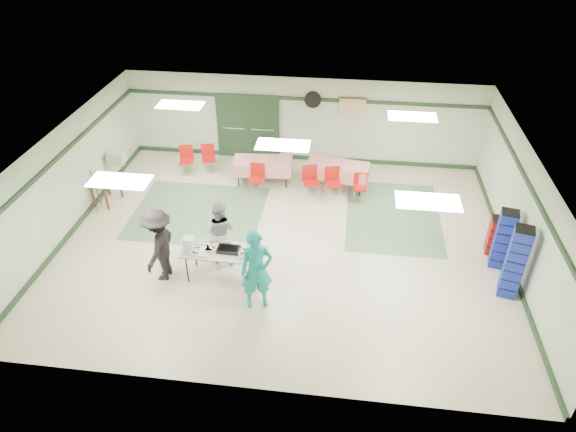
# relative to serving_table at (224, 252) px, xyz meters

# --- Properties ---
(floor) EXTENTS (11.00, 11.00, 0.00)m
(floor) POSITION_rel_serving_table_xyz_m (1.13, 1.54, -0.72)
(floor) COLOR beige
(floor) RESTS_ON ground
(ceiling) EXTENTS (11.00, 11.00, 0.00)m
(ceiling) POSITION_rel_serving_table_xyz_m (1.13, 1.54, 1.98)
(ceiling) COLOR white
(ceiling) RESTS_ON wall_back
(wall_back) EXTENTS (11.00, 0.00, 11.00)m
(wall_back) POSITION_rel_serving_table_xyz_m (1.13, 6.04, 0.63)
(wall_back) COLOR beige
(wall_back) RESTS_ON floor
(wall_front) EXTENTS (11.00, 0.00, 11.00)m
(wall_front) POSITION_rel_serving_table_xyz_m (1.13, -2.96, 0.63)
(wall_front) COLOR beige
(wall_front) RESTS_ON floor
(wall_left) EXTENTS (0.00, 9.00, 9.00)m
(wall_left) POSITION_rel_serving_table_xyz_m (-4.37, 1.54, 0.63)
(wall_left) COLOR beige
(wall_left) RESTS_ON floor
(wall_right) EXTENTS (0.00, 9.00, 9.00)m
(wall_right) POSITION_rel_serving_table_xyz_m (6.63, 1.54, 0.63)
(wall_right) COLOR beige
(wall_right) RESTS_ON floor
(trim_back) EXTENTS (11.00, 0.06, 0.10)m
(trim_back) POSITION_rel_serving_table_xyz_m (1.13, 6.01, 1.33)
(trim_back) COLOR #1E381F
(trim_back) RESTS_ON wall_back
(baseboard_back) EXTENTS (11.00, 0.06, 0.12)m
(baseboard_back) POSITION_rel_serving_table_xyz_m (1.13, 6.01, -0.66)
(baseboard_back) COLOR #1E381F
(baseboard_back) RESTS_ON floor
(trim_left) EXTENTS (0.06, 9.00, 0.10)m
(trim_left) POSITION_rel_serving_table_xyz_m (-4.34, 1.54, 1.33)
(trim_left) COLOR #1E381F
(trim_left) RESTS_ON wall_back
(baseboard_left) EXTENTS (0.06, 9.00, 0.12)m
(baseboard_left) POSITION_rel_serving_table_xyz_m (-4.34, 1.54, -0.66)
(baseboard_left) COLOR #1E381F
(baseboard_left) RESTS_ON floor
(trim_right) EXTENTS (0.06, 9.00, 0.10)m
(trim_right) POSITION_rel_serving_table_xyz_m (6.60, 1.54, 1.33)
(trim_right) COLOR #1E381F
(trim_right) RESTS_ON wall_back
(baseboard_right) EXTENTS (0.06, 9.00, 0.12)m
(baseboard_right) POSITION_rel_serving_table_xyz_m (6.60, 1.54, -0.66)
(baseboard_right) COLOR #1E381F
(baseboard_right) RESTS_ON floor
(green_patch_a) EXTENTS (3.50, 3.00, 0.01)m
(green_patch_a) POSITION_rel_serving_table_xyz_m (-1.37, 2.54, -0.71)
(green_patch_a) COLOR #5D7C5B
(green_patch_a) RESTS_ON floor
(green_patch_b) EXTENTS (2.50, 3.50, 0.01)m
(green_patch_b) POSITION_rel_serving_table_xyz_m (3.93, 3.04, -0.71)
(green_patch_b) COLOR #5D7C5B
(green_patch_b) RESTS_ON floor
(double_door_left) EXTENTS (0.90, 0.06, 2.10)m
(double_door_left) POSITION_rel_serving_table_xyz_m (-1.07, 5.98, 0.33)
(double_door_left) COLOR gray
(double_door_left) RESTS_ON floor
(double_door_right) EXTENTS (0.90, 0.06, 2.10)m
(double_door_right) POSITION_rel_serving_table_xyz_m (-0.12, 5.98, 0.33)
(double_door_right) COLOR gray
(double_door_right) RESTS_ON floor
(door_frame) EXTENTS (2.00, 0.03, 2.15)m
(door_frame) POSITION_rel_serving_table_xyz_m (-0.60, 5.96, 0.33)
(door_frame) COLOR #1E381F
(door_frame) RESTS_ON floor
(wall_fan) EXTENTS (0.50, 0.10, 0.50)m
(wall_fan) POSITION_rel_serving_table_xyz_m (1.43, 5.98, 1.33)
(wall_fan) COLOR black
(wall_fan) RESTS_ON wall_back
(scroll_banner) EXTENTS (0.80, 0.02, 0.60)m
(scroll_banner) POSITION_rel_serving_table_xyz_m (2.63, 5.98, 1.13)
(scroll_banner) COLOR #DBC389
(scroll_banner) RESTS_ON wall_back
(serving_table) EXTENTS (1.87, 0.79, 0.76)m
(serving_table) POSITION_rel_serving_table_xyz_m (0.00, 0.00, 0.00)
(serving_table) COLOR beige
(serving_table) RESTS_ON floor
(sheet_tray_right) EXTENTS (0.57, 0.44, 0.02)m
(sheet_tray_right) POSITION_rel_serving_table_xyz_m (0.61, -0.05, 0.06)
(sheet_tray_right) COLOR silver
(sheet_tray_right) RESTS_ON serving_table
(sheet_tray_mid) EXTENTS (0.53, 0.41, 0.02)m
(sheet_tray_mid) POSITION_rel_serving_table_xyz_m (-0.16, 0.07, 0.06)
(sheet_tray_mid) COLOR silver
(sheet_tray_mid) RESTS_ON serving_table
(sheet_tray_left) EXTENTS (0.59, 0.45, 0.02)m
(sheet_tray_left) POSITION_rel_serving_table_xyz_m (-0.56, -0.08, 0.06)
(sheet_tray_left) COLOR silver
(sheet_tray_left) RESTS_ON serving_table
(baking_pan) EXTENTS (0.50, 0.32, 0.08)m
(baking_pan) POSITION_rel_serving_table_xyz_m (0.10, 0.01, 0.08)
(baking_pan) COLOR black
(baking_pan) RESTS_ON serving_table
(foam_box_stack) EXTENTS (0.23, 0.21, 0.26)m
(foam_box_stack) POSITION_rel_serving_table_xyz_m (-0.80, 0.03, 0.17)
(foam_box_stack) COLOR white
(foam_box_stack) RESTS_ON serving_table
(volunteer_teal) EXTENTS (0.79, 0.63, 1.87)m
(volunteer_teal) POSITION_rel_serving_table_xyz_m (0.88, -0.79, 0.22)
(volunteer_teal) COLOR teal
(volunteer_teal) RESTS_ON floor
(volunteer_grey) EXTENTS (0.82, 0.66, 1.64)m
(volunteer_grey) POSITION_rel_serving_table_xyz_m (-0.25, 0.62, 0.10)
(volunteer_grey) COLOR gray
(volunteer_grey) RESTS_ON floor
(volunteer_dark) EXTENTS (0.73, 1.19, 1.79)m
(volunteer_dark) POSITION_rel_serving_table_xyz_m (-1.42, -0.15, 0.18)
(volunteer_dark) COLOR black
(volunteer_dark) RESTS_ON floor
(dining_table_a) EXTENTS (1.89, 1.07, 0.77)m
(dining_table_a) POSITION_rel_serving_table_xyz_m (2.32, 4.39, -0.15)
(dining_table_a) COLOR red
(dining_table_a) RESTS_ON floor
(dining_table_b) EXTENTS (1.75, 0.88, 0.77)m
(dining_table_b) POSITION_rel_serving_table_xyz_m (0.12, 4.39, -0.15)
(dining_table_b) COLOR red
(dining_table_b) RESTS_ON floor
(chair_a) EXTENTS (0.53, 0.53, 0.93)m
(chair_a) POSITION_rel_serving_table_xyz_m (2.21, 3.82, -0.15)
(chair_a) COLOR #B90E0F
(chair_a) RESTS_ON floor
(chair_b) EXTENTS (0.54, 0.54, 0.93)m
(chair_b) POSITION_rel_serving_table_xyz_m (1.58, 3.82, -0.15)
(chair_b) COLOR #B90E0F
(chair_b) RESTS_ON floor
(chair_c) EXTENTS (0.38, 0.38, 0.79)m
(chair_c) POSITION_rel_serving_table_xyz_m (3.00, 3.81, -0.23)
(chair_c) COLOR #B90E0F
(chair_c) RESTS_ON floor
(chair_d) EXTENTS (0.45, 0.45, 0.89)m
(chair_d) POSITION_rel_serving_table_xyz_m (0.05, 3.82, -0.17)
(chair_d) COLOR #B90E0F
(chair_d) RESTS_ON floor
(chair_loose_a) EXTENTS (0.52, 0.52, 0.88)m
(chair_loose_a) POSITION_rel_serving_table_xyz_m (-1.65, 4.87, -0.18)
(chair_loose_a) COLOR #B90E0F
(chair_loose_a) RESTS_ON floor
(chair_loose_b) EXTENTS (0.49, 0.49, 0.89)m
(chair_loose_b) POSITION_rel_serving_table_xyz_m (-2.28, 4.67, -0.17)
(chair_loose_b) COLOR #B90E0F
(chair_loose_b) RESTS_ON floor
(crate_stack_blue_a) EXTENTS (0.45, 0.45, 1.49)m
(crate_stack_blue_a) POSITION_rel_serving_table_xyz_m (6.28, 1.25, 0.03)
(crate_stack_blue_a) COLOR #1A21A0
(crate_stack_blue_a) RESTS_ON floor
(crate_stack_red) EXTENTS (0.42, 0.42, 0.98)m
(crate_stack_red) POSITION_rel_serving_table_xyz_m (6.28, 1.75, -0.23)
(crate_stack_red) COLOR #A61012
(crate_stack_red) RESTS_ON floor
(crate_stack_blue_b) EXTENTS (0.47, 0.47, 1.75)m
(crate_stack_blue_b) POSITION_rel_serving_table_xyz_m (6.28, 0.24, 0.16)
(crate_stack_blue_b) COLOR #1A21A0
(crate_stack_blue_b) RESTS_ON floor
(printer_table) EXTENTS (0.68, 0.91, 0.74)m
(printer_table) POSITION_rel_serving_table_xyz_m (-4.02, 2.75, -0.09)
(printer_table) COLOR brown
(printer_table) RESTS_ON floor
(office_printer) EXTENTS (0.48, 0.43, 0.35)m
(office_printer) POSITION_rel_serving_table_xyz_m (-4.02, 3.68, 0.20)
(office_printer) COLOR #ADADA8
(office_printer) RESTS_ON printer_table
(broom) EXTENTS (0.03, 0.20, 1.24)m
(broom) POSITION_rel_serving_table_xyz_m (-4.10, 2.37, -0.07)
(broom) COLOR brown
(broom) RESTS_ON floor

